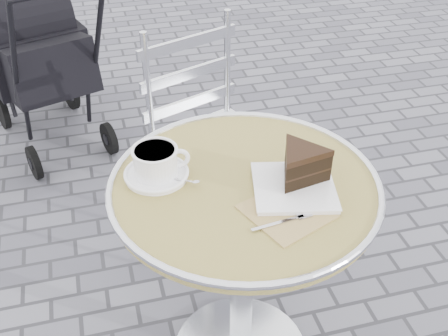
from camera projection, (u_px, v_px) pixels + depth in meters
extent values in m
cylinder|color=silver|center=(242.00, 280.00, 1.68)|extent=(0.07, 0.07, 0.67)
cylinder|color=tan|center=(244.00, 188.00, 1.47)|extent=(0.70, 0.70, 0.03)
torus|color=silver|center=(245.00, 184.00, 1.46)|extent=(0.72, 0.72, 0.02)
cylinder|color=white|center=(157.00, 175.00, 1.48)|extent=(0.17, 0.17, 0.01)
cylinder|color=white|center=(155.00, 162.00, 1.46)|extent=(0.12, 0.12, 0.07)
torus|color=white|center=(179.00, 158.00, 1.47)|extent=(0.06, 0.01, 0.06)
cylinder|color=beige|center=(154.00, 151.00, 1.44)|extent=(0.10, 0.10, 0.01)
cube|color=tan|center=(287.00, 211.00, 1.37)|extent=(0.24, 0.24, 0.00)
cube|color=white|center=(294.00, 188.00, 1.43)|extent=(0.24, 0.24, 0.01)
cylinder|color=silver|center=(205.00, 240.00, 2.01)|extent=(0.02, 0.02, 0.45)
cylinder|color=silver|center=(279.00, 204.00, 2.17)|extent=(0.02, 0.02, 0.45)
cylinder|color=silver|center=(157.00, 191.00, 2.24)|extent=(0.02, 0.02, 0.45)
cylinder|color=silver|center=(227.00, 162.00, 2.40)|extent=(0.02, 0.02, 0.45)
cube|color=silver|center=(217.00, 148.00, 2.07)|extent=(0.52, 0.52, 0.02)
cube|color=black|center=(41.00, 63.00, 2.70)|extent=(0.55, 0.69, 0.36)
cylinder|color=black|center=(34.00, 163.00, 2.64)|extent=(0.08, 0.16, 0.16)
cylinder|color=black|center=(109.00, 138.00, 2.81)|extent=(0.08, 0.16, 0.16)
cylinder|color=black|center=(0.00, 106.00, 2.98)|extent=(0.11, 0.25, 0.25)
cylinder|color=black|center=(69.00, 87.00, 3.15)|extent=(0.11, 0.25, 0.25)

